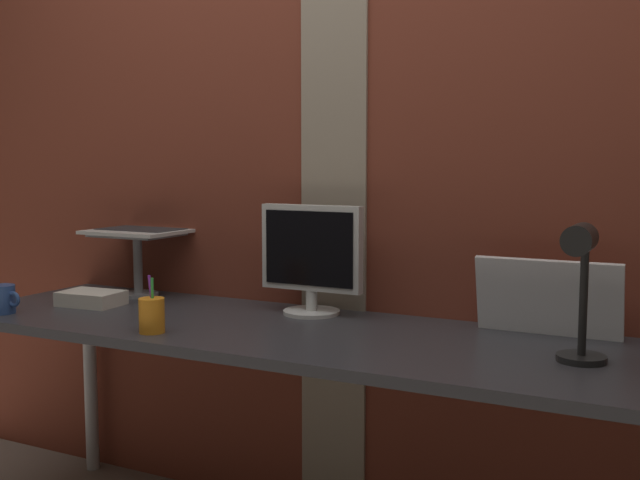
# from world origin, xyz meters

# --- Properties ---
(brick_wall_back) EXTENTS (3.48, 0.15, 2.38)m
(brick_wall_back) POSITION_xyz_m (0.00, 0.49, 1.19)
(brick_wall_back) COLOR brown
(brick_wall_back) RESTS_ON ground_plane
(desk) EXTENTS (2.30, 0.66, 0.72)m
(desk) POSITION_xyz_m (0.09, 0.10, 0.66)
(desk) COLOR #333338
(desk) RESTS_ON ground_plane
(monitor) EXTENTS (0.34, 0.18, 0.35)m
(monitor) POSITION_xyz_m (-0.00, 0.31, 0.91)
(monitor) COLOR silver
(monitor) RESTS_ON desk
(laptop_stand) EXTENTS (0.28, 0.22, 0.23)m
(laptop_stand) POSITION_xyz_m (-0.70, 0.31, 0.87)
(laptop_stand) COLOR gray
(laptop_stand) RESTS_ON desk
(laptop) EXTENTS (0.33, 0.32, 0.22)m
(laptop) POSITION_xyz_m (-0.70, 0.38, 1.00)
(laptop) COLOR silver
(laptop) RESTS_ON laptop_stand
(whiteboard_panel) EXTENTS (0.40, 0.07, 0.22)m
(whiteboard_panel) POSITION_xyz_m (0.72, 0.34, 0.83)
(whiteboard_panel) COLOR white
(whiteboard_panel) RESTS_ON desk
(desk_lamp) EXTENTS (0.12, 0.20, 0.34)m
(desk_lamp) POSITION_xyz_m (0.85, 0.05, 0.93)
(desk_lamp) COLOR black
(desk_lamp) RESTS_ON desk
(pen_cup) EXTENTS (0.07, 0.07, 0.16)m
(pen_cup) POSITION_xyz_m (-0.28, -0.13, 0.77)
(pen_cup) COLOR orange
(pen_cup) RESTS_ON desk
(coffee_mug) EXTENTS (0.12, 0.08, 0.09)m
(coffee_mug) POSITION_xyz_m (-0.88, -0.13, 0.77)
(coffee_mug) COLOR #2D4C8C
(coffee_mug) RESTS_ON desk
(paper_clutter_stack) EXTENTS (0.21, 0.16, 0.05)m
(paper_clutter_stack) POSITION_xyz_m (-0.72, 0.10, 0.74)
(paper_clutter_stack) COLOR silver
(paper_clutter_stack) RESTS_ON desk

